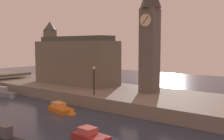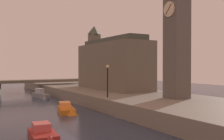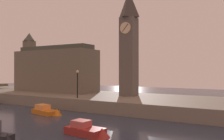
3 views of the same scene
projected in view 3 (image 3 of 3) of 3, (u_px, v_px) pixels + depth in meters
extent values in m
cube|color=slate|center=(81.00, 99.00, 37.26)|extent=(70.00, 12.00, 1.50)
cube|color=#5B544C|center=(129.00, 57.00, 34.50)|extent=(2.11, 2.11, 11.07)
cylinder|color=beige|center=(125.00, 28.00, 33.53)|extent=(1.61, 0.12, 1.61)
cube|color=black|center=(125.00, 28.00, 33.47)|extent=(0.88, 0.04, 1.02)
pyramid|color=#403A35|center=(129.00, 4.00, 34.51)|extent=(2.32, 2.32, 3.90)
cube|color=#6B6051|center=(56.00, 71.00, 41.69)|extent=(14.74, 5.34, 6.95)
cube|color=#6B6051|center=(29.00, 65.00, 44.94)|extent=(1.67, 1.67, 9.05)
pyramid|color=#474C42|center=(29.00, 37.00, 44.95)|extent=(1.84, 1.84, 1.48)
cube|color=#42473D|center=(56.00, 49.00, 41.69)|extent=(14.00, 3.20, 0.80)
cylinder|color=black|center=(77.00, 85.00, 31.44)|extent=(0.16, 0.16, 3.26)
sphere|color=#F2E099|center=(77.00, 72.00, 31.44)|extent=(0.36, 0.36, 0.36)
cone|color=#232328|center=(7.00, 140.00, 16.79)|extent=(0.95, 0.95, 0.87)
cube|color=maroon|center=(85.00, 131.00, 19.17)|extent=(3.31, 1.88, 0.58)
cube|color=#CC5651|center=(81.00, 123.00, 19.36)|extent=(1.45, 1.24, 0.53)
cone|color=maroon|center=(102.00, 133.00, 18.38)|extent=(1.56, 1.56, 0.79)
cube|color=orange|center=(45.00, 112.00, 28.31)|extent=(3.89, 2.38, 0.51)
cube|color=#FF9947|center=(43.00, 107.00, 28.52)|extent=(1.94, 1.48, 0.57)
cone|color=orange|center=(57.00, 113.00, 27.40)|extent=(1.72, 1.72, 0.91)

